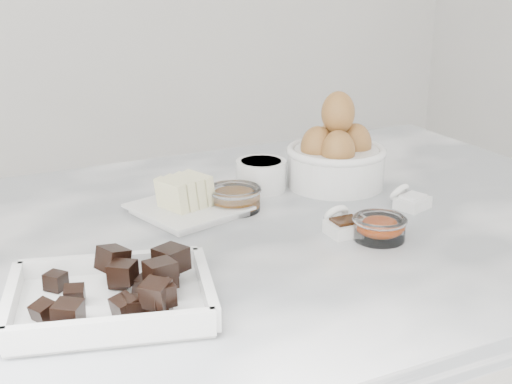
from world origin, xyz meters
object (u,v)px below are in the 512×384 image
at_px(chocolate_dish, 110,292).
at_px(honey_bowl, 234,198).
at_px(sugar_ramekin, 261,174).
at_px(zest_bowl, 379,227).
at_px(salt_spoon, 409,200).
at_px(vanilla_spoon, 343,224).
at_px(butter_plate, 187,201).
at_px(egg_bowl, 336,156).

bearing_deg(chocolate_dish, honey_bowl, 41.92).
bearing_deg(sugar_ramekin, chocolate_dish, -138.55).
relative_size(zest_bowl, salt_spoon, 1.09).
bearing_deg(chocolate_dish, vanilla_spoon, 12.33).
xyz_separation_m(butter_plate, vanilla_spoon, (0.17, -0.17, -0.01)).
xyz_separation_m(honey_bowl, vanilla_spoon, (0.10, -0.15, -0.01)).
bearing_deg(sugar_ramekin, honey_bowl, -140.10).
bearing_deg(egg_bowl, honey_bowl, -171.49).
height_order(honey_bowl, zest_bowl, honey_bowl).
height_order(chocolate_dish, salt_spoon, chocolate_dish).
bearing_deg(butter_plate, vanilla_spoon, -44.12).
xyz_separation_m(butter_plate, salt_spoon, (0.32, -0.13, -0.01)).
bearing_deg(sugar_ramekin, salt_spoon, -46.92).
height_order(egg_bowl, zest_bowl, egg_bowl).
xyz_separation_m(zest_bowl, salt_spoon, (0.12, 0.08, -0.01)).
distance_m(sugar_ramekin, salt_spoon, 0.25).
height_order(chocolate_dish, zest_bowl, chocolate_dish).
distance_m(butter_plate, honey_bowl, 0.08).
relative_size(chocolate_dish, sugar_ramekin, 3.13).
relative_size(egg_bowl, zest_bowl, 2.22).
bearing_deg(egg_bowl, chocolate_dish, -150.35).
bearing_deg(honey_bowl, zest_bowl, -56.24).
bearing_deg(zest_bowl, honey_bowl, 123.76).
distance_m(honey_bowl, salt_spoon, 0.27).
bearing_deg(sugar_ramekin, butter_plate, -160.62).
bearing_deg(egg_bowl, zest_bowl, -107.60).
height_order(chocolate_dish, butter_plate, butter_plate).
height_order(vanilla_spoon, salt_spoon, vanilla_spoon).
distance_m(sugar_ramekin, zest_bowl, 0.27).
distance_m(chocolate_dish, egg_bowl, 0.53).
bearing_deg(zest_bowl, egg_bowl, 72.40).
height_order(butter_plate, egg_bowl, egg_bowl).
distance_m(butter_plate, egg_bowl, 0.28).
bearing_deg(chocolate_dish, sugar_ramekin, 41.45).
distance_m(butter_plate, salt_spoon, 0.35).
xyz_separation_m(butter_plate, honey_bowl, (0.07, -0.01, -0.00)).
distance_m(butter_plate, vanilla_spoon, 0.24).
height_order(egg_bowl, salt_spoon, egg_bowl).
height_order(butter_plate, zest_bowl, butter_plate).
xyz_separation_m(honey_bowl, zest_bowl, (0.13, -0.20, -0.00)).
bearing_deg(zest_bowl, salt_spoon, 35.61).
bearing_deg(vanilla_spoon, butter_plate, 135.88).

